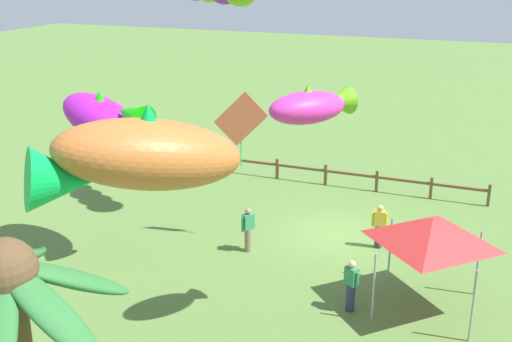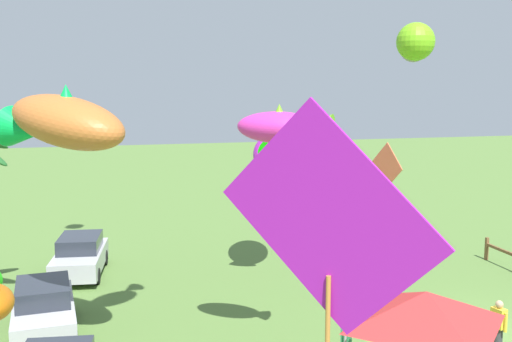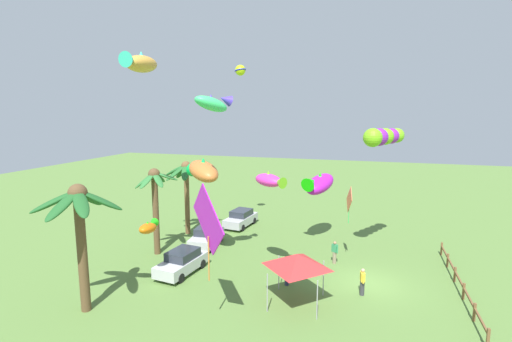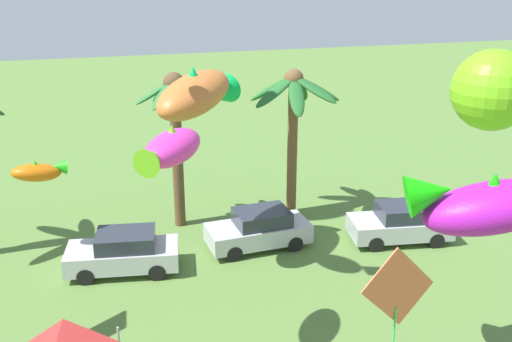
% 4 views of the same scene
% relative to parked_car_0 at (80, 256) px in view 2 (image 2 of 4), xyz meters
% --- Properties ---
extents(ground_plane, '(120.00, 120.00, 0.00)m').
position_rel_parked_car_0_xyz_m(ground_plane, '(-8.72, -11.43, -0.75)').
color(ground_plane, '#567A38').
extents(parked_car_0, '(4.09, 2.20, 1.51)m').
position_rel_parked_car_0_xyz_m(parked_car_0, '(0.00, 0.00, 0.00)').
color(parked_car_0, '#BCBCC1').
rests_on(parked_car_0, ground).
extents(parked_car_2, '(4.02, 1.99, 1.51)m').
position_rel_parked_car_0_xyz_m(parked_car_2, '(-5.52, 0.91, 0.00)').
color(parked_car_2, '#BCBCC1').
rests_on(parked_car_2, ground).
extents(spectator_0, '(0.40, 0.47, 1.59)m').
position_rel_parked_car_0_xyz_m(spectator_0, '(-6.19, -9.03, 0.06)').
color(spectator_0, gray).
rests_on(spectator_0, ground).
extents(spectator_2, '(0.54, 0.31, 1.59)m').
position_rel_parked_car_0_xyz_m(spectator_2, '(-10.33, -10.96, 0.06)').
color(spectator_2, '#38383D').
rests_on(spectator_2, ground).
extents(festival_tent, '(2.86, 2.86, 2.85)m').
position_rel_parked_car_0_xyz_m(festival_tent, '(-12.36, -7.53, 1.72)').
color(festival_tent, '#9E9EA3').
rests_on(festival_tent, ground).
extents(kite_diamond_1, '(2.30, 2.59, 4.75)m').
position_rel_parked_car_0_xyz_m(kite_diamond_1, '(-15.74, -3.88, 4.58)').
color(kite_diamond_1, '#AC1CBB').
extents(kite_diamond_2, '(1.84, 0.47, 2.63)m').
position_rel_parked_car_0_xyz_m(kite_diamond_2, '(-5.61, -9.84, 3.69)').
color(kite_diamond_2, '#E66943').
extents(kite_fish_4, '(3.77, 3.83, 1.82)m').
position_rel_parked_car_0_xyz_m(kite_fish_4, '(-7.85, 0.07, 5.60)').
color(kite_fish_4, '#C56B2F').
extents(kite_fish_6, '(2.13, 2.50, 0.99)m').
position_rel_parked_car_0_xyz_m(kite_fish_6, '(-9.45, -5.22, 5.49)').
color(kite_fish_6, '#EB32AD').
extents(kite_fish_8, '(4.29, 2.84, 2.02)m').
position_rel_parked_car_0_xyz_m(kite_fish_8, '(-1.96, -7.27, 4.03)').
color(kite_fish_8, '#AF1AB8').
extents(kite_tube_9, '(4.32, 2.89, 1.28)m').
position_rel_parked_car_0_xyz_m(kite_tube_9, '(-3.70, -11.93, 7.94)').
color(kite_tube_9, '#72C41C').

